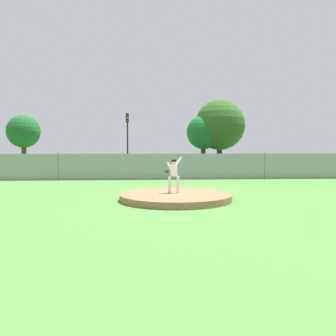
{
  "coord_description": "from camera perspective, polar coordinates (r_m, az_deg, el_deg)",
  "views": [
    {
      "loc": [
        -1.3,
        -14.51,
        2.24
      ],
      "look_at": [
        -0.24,
        1.41,
        1.33
      ],
      "focal_mm": 35.88,
      "sensor_mm": 36.0,
      "label": 1
    }
  ],
  "objects": [
    {
      "name": "chainlink_fence",
      "position": [
        24.58,
        -0.76,
        0.26
      ],
      "size": [
        37.96,
        0.07,
        1.99
      ],
      "color": "gray",
      "rests_on": "ground_plane"
    },
    {
      "name": "parked_car_white",
      "position": [
        29.18,
        -12.32,
        0.39
      ],
      "size": [
        1.91,
        4.61,
        1.7
      ],
      "color": "silver",
      "rests_on": "ground_plane"
    },
    {
      "name": "tree_leaning_west",
      "position": [
        41.05,
        -23.35,
        5.66
      ],
      "size": [
        3.66,
        3.66,
        6.01
      ],
      "color": "#4C331E",
      "rests_on": "ground_plane"
    },
    {
      "name": "traffic_light_near",
      "position": [
        33.2,
        -6.91,
        6.01
      ],
      "size": [
        0.28,
        0.46,
        5.71
      ],
      "color": "black",
      "rests_on": "ground_plane"
    },
    {
      "name": "ground_plane",
      "position": [
        20.67,
        -0.17,
        -2.95
      ],
      "size": [
        80.0,
        80.0,
        0.0
      ],
      "primitive_type": "plane",
      "color": "#4C8438"
    },
    {
      "name": "parked_car_champagne",
      "position": [
        29.58,
        9.93,
        0.5
      ],
      "size": [
        2.17,
        4.47,
        1.75
      ],
      "color": "tan",
      "rests_on": "ground_plane"
    },
    {
      "name": "tree_broad_right",
      "position": [
        37.57,
        8.77,
        7.2
      ],
      "size": [
        5.49,
        5.49,
        7.6
      ],
      "color": "#4C331E",
      "rests_on": "ground_plane"
    },
    {
      "name": "tree_bushy_near",
      "position": [
        36.79,
        6.03,
        5.99
      ],
      "size": [
        3.67,
        3.67,
        5.87
      ],
      "color": "#4C331E",
      "rests_on": "ground_plane"
    },
    {
      "name": "traffic_cone_orange",
      "position": [
        30.88,
        -5.18,
        -0.41
      ],
      "size": [
        0.4,
        0.4,
        0.55
      ],
      "color": "orange",
      "rests_on": "asphalt_strip"
    },
    {
      "name": "parked_car_charcoal",
      "position": [
        29.12,
        -0.37,
        0.52
      ],
      "size": [
        2.01,
        4.23,
        1.78
      ],
      "color": "#232328",
      "rests_on": "ground_plane"
    },
    {
      "name": "parked_car_slate",
      "position": [
        30.98,
        -22.73,
        0.36
      ],
      "size": [
        2.02,
        4.21,
        1.67
      ],
      "color": "slate",
      "rests_on": "ground_plane"
    },
    {
      "name": "parked_car_red",
      "position": [
        32.11,
        20.63,
        0.46
      ],
      "size": [
        2.02,
        4.45,
        1.63
      ],
      "color": "#A81919",
      "rests_on": "ground_plane"
    },
    {
      "name": "asphalt_strip",
      "position": [
        29.13,
        -1.23,
        -1.13
      ],
      "size": [
        44.0,
        7.0,
        0.01
      ],
      "primitive_type": "cube",
      "color": "#2B2B2D",
      "rests_on": "ground_plane"
    },
    {
      "name": "pitchers_mound",
      "position": [
        14.72,
        1.31,
        -4.93
      ],
      "size": [
        4.88,
        4.88,
        0.28
      ],
      "primitive_type": "cylinder",
      "color": "olive",
      "rests_on": "ground_plane"
    },
    {
      "name": "baseball",
      "position": [
        15.56,
        -0.72,
        -3.83
      ],
      "size": [
        0.07,
        0.07,
        0.07
      ],
      "primitive_type": "sphere",
      "color": "white",
      "rests_on": "pitchers_mound"
    },
    {
      "name": "pitcher_youth",
      "position": [
        14.89,
        0.94,
        -0.74
      ],
      "size": [
        0.77,
        0.32,
        1.61
      ],
      "color": "silver",
      "rests_on": "pitchers_mound"
    }
  ]
}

